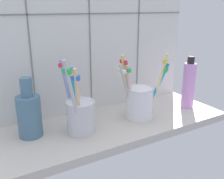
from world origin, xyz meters
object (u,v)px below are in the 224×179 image
Objects in this scene: toothbrush_cup_left at (80,113)px; soap_bottle at (189,85)px; toothbrush_cup_right at (139,100)px; ceramic_vase at (29,114)px.

toothbrush_cup_left is 34.28cm from soap_bottle.
soap_bottle is (17.12, -0.79, 2.01)cm from toothbrush_cup_right.
toothbrush_cup_right is 28.06cm from ceramic_vase.
toothbrush_cup_left is at bearing -21.36° from ceramic_vase.
toothbrush_cup_right reaches higher than ceramic_vase.
soap_bottle is at bearing -1.73° from toothbrush_cup_left.
toothbrush_cup_left is 11.43cm from ceramic_vase.
soap_bottle reaches higher than ceramic_vase.
toothbrush_cup_left reaches higher than soap_bottle.
toothbrush_cup_right is at bearing 177.36° from soap_bottle.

